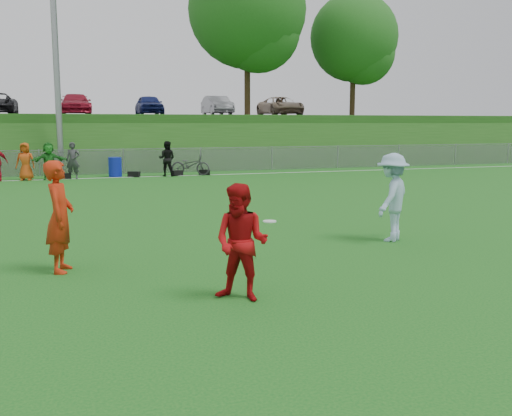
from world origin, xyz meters
name	(u,v)px	position (x,y,z in m)	size (l,w,h in m)	color
ground	(230,268)	(0.00, 0.00, 0.00)	(120.00, 120.00, 0.00)	#125618
sideline_far	(128,177)	(0.00, 18.00, 0.01)	(60.00, 0.10, 0.01)	white
fence	(123,161)	(0.00, 20.00, 0.65)	(58.00, 0.06, 1.30)	gray
light_pole	(55,37)	(-3.00, 20.80, 6.71)	(1.20, 0.40, 12.15)	gray
berm	(108,138)	(0.00, 31.00, 1.50)	(120.00, 18.00, 3.00)	#1F5117
parking_lot	(105,116)	(0.00, 33.00, 3.05)	(120.00, 12.00, 0.10)	black
tree_green_near	(250,14)	(8.16, 24.42, 9.03)	(7.14, 7.14, 9.95)	black
tree_green_far	(356,42)	(16.16, 25.92, 7.96)	(5.88, 5.88, 8.19)	black
car_row	(88,104)	(-1.17, 32.00, 3.82)	(32.04, 5.18, 1.44)	white
spectator_row	(66,161)	(-2.77, 18.00, 0.85)	(8.61, 0.93, 1.69)	#A80B1C
gear_bags	(147,174)	(0.90, 18.10, 0.13)	(7.16, 0.50, 0.26)	black
player_red_left	(60,217)	(-2.85, 0.70, 0.97)	(0.71, 0.46, 1.94)	#B8260C
player_red_center	(241,243)	(-0.34, -1.83, 0.86)	(0.83, 0.65, 1.71)	#AC0C0E
player_blue	(392,197)	(4.00, 1.21, 0.96)	(1.24, 0.71, 1.92)	#95B7D0
frisbee	(270,221)	(0.85, 0.31, 0.75)	(0.25, 0.25, 0.02)	white
recycling_bin	(115,167)	(-0.53, 18.53, 0.47)	(0.62, 0.62, 0.93)	#0E1D9F
bicycle	(190,165)	(3.07, 18.21, 0.51)	(0.67, 1.93, 1.01)	#2D2D2F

